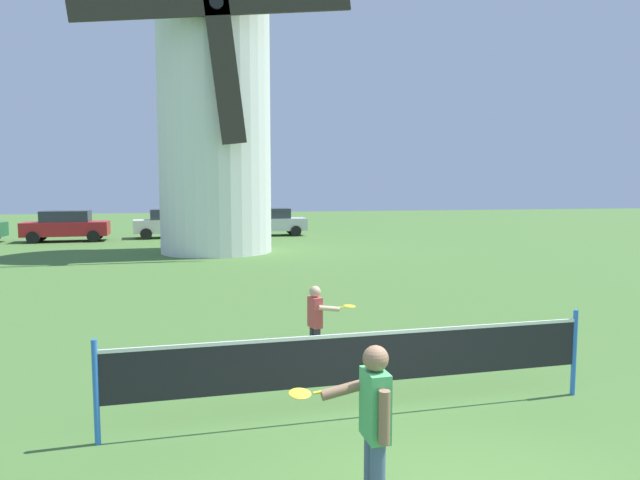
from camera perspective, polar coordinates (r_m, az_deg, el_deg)
windmill at (r=23.16m, az=-11.22°, el=14.94°), size 10.07×5.32×14.33m
tennis_net at (r=6.25m, az=4.43°, el=-12.52°), size 5.73×0.06×1.10m
player_near at (r=4.50m, az=5.61°, el=-18.54°), size 0.77×0.53×1.38m
player_far at (r=8.20m, az=-0.36°, el=-8.37°), size 0.75×0.38×1.16m
stray_ball at (r=9.12m, az=22.17°, el=-10.87°), size 0.23×0.23×0.23m
parked_car_red at (r=29.99m, az=-25.47°, el=1.40°), size 4.07×1.98×1.56m
parked_car_cream at (r=30.37m, az=-15.53°, el=1.77°), size 4.17×2.16×1.56m
parked_car_silver at (r=30.73m, az=-5.51°, el=1.98°), size 4.25×1.94×1.56m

